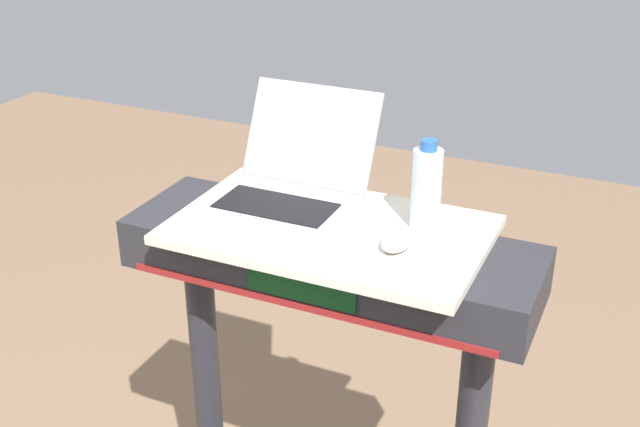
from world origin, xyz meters
name	(u,v)px	position (x,y,z in m)	size (l,w,h in m)	color
desk_board	(330,230)	(0.00, 0.70, 1.13)	(0.66, 0.41, 0.02)	beige
laptop	(290,182)	(-0.13, 0.78, 1.19)	(0.31, 0.33, 0.23)	#B7B7BC
computer_mouse	(397,240)	(0.16, 0.67, 1.16)	(0.06, 0.10, 0.03)	#B2B2B7
water_bottle	(426,188)	(0.18, 0.78, 1.23)	(0.06, 0.06, 0.19)	silver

